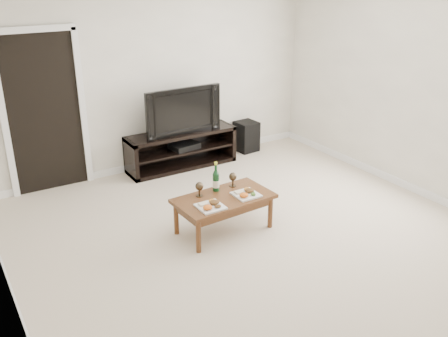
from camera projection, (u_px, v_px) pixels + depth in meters
floor at (265, 246)px, 5.37m from camera, size 5.50×5.50×0.00m
back_wall at (154, 79)px, 7.06m from camera, size 5.00×0.04×2.60m
doorway at (45, 115)px, 6.39m from camera, size 0.90×0.02×2.05m
media_console at (181, 149)px, 7.36m from camera, size 1.64×0.45×0.55m
television at (180, 109)px, 7.13m from camera, size 1.16×0.18×0.67m
av_receiver at (184, 146)px, 7.35m from camera, size 0.44×0.35×0.08m
subwoofer at (246, 136)px, 8.02m from camera, size 0.35×0.35×0.48m
coffee_table at (224, 214)px, 5.62m from camera, size 1.11×0.65×0.42m
plate_left at (210, 205)px, 5.28m from camera, size 0.27×0.27×0.07m
plate_right at (246, 193)px, 5.56m from camera, size 0.27×0.27×0.07m
wine_bottle at (216, 177)px, 5.62m from camera, size 0.07×0.07×0.35m
goblet_left at (199, 189)px, 5.52m from camera, size 0.09×0.09×0.17m
goblet_right at (233, 179)px, 5.77m from camera, size 0.09×0.09×0.17m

